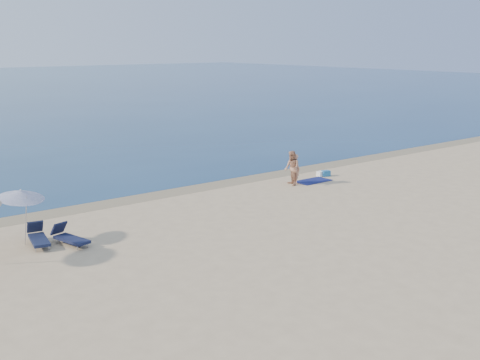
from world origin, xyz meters
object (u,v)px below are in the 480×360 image
Objects in this scene: person_left at (296,169)px; blue_cooler at (326,173)px; person_right at (292,168)px; umbrella_near at (21,194)px.

person_left is 2.64m from blue_cooler.
person_left reaches higher than blue_cooler.
person_right is 0.83× the size of umbrella_near.
person_left is 14.46m from umbrella_near.
person_right reaches higher than blue_cooler.
person_right is 3.07m from blue_cooler.
umbrella_near reaches higher than person_left.
person_right is at bearing -18.17° from umbrella_near.
umbrella_near reaches higher than person_right.
umbrella_near is at bearing -161.05° from blue_cooler.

